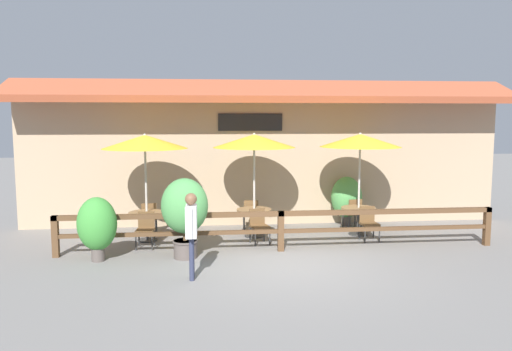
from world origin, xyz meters
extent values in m
plane|color=slate|center=(0.00, 0.00, 0.00)|extent=(60.00, 60.00, 0.00)
cube|color=tan|center=(0.00, 4.20, 1.80)|extent=(14.00, 0.40, 3.60)
cube|color=#B25133|center=(0.00, 3.65, 3.88)|extent=(14.28, 1.48, 0.70)
cube|color=black|center=(-0.45, 3.97, 3.00)|extent=(1.84, 0.04, 0.49)
cube|color=brown|center=(0.00, 1.05, 0.89)|extent=(10.40, 0.14, 0.11)
cube|color=brown|center=(0.00, 1.05, 0.47)|extent=(10.40, 0.10, 0.09)
cube|color=brown|center=(-5.13, 1.05, 0.47)|extent=(0.14, 0.14, 0.95)
cube|color=brown|center=(0.00, 1.05, 0.47)|extent=(0.14, 0.14, 0.95)
cube|color=brown|center=(5.13, 1.05, 0.47)|extent=(0.14, 0.14, 0.95)
cylinder|color=#B7B2A8|center=(-3.25, 2.38, 1.21)|extent=(0.06, 0.06, 2.41)
cone|color=yellow|center=(-3.25, 2.38, 2.53)|extent=(2.14, 2.14, 0.34)
sphere|color=#B2ADA3|center=(-3.25, 2.38, 2.70)|extent=(0.07, 0.07, 0.07)
cylinder|color=olive|center=(-3.25, 2.38, 0.71)|extent=(0.92, 0.92, 0.05)
cylinder|color=#333333|center=(-3.25, 2.38, 0.34)|extent=(0.07, 0.07, 0.69)
cylinder|color=#333333|center=(-3.25, 2.38, 0.01)|extent=(0.50, 0.50, 0.03)
cube|color=brown|center=(-3.21, 1.61, 0.44)|extent=(0.45, 0.45, 0.05)
cube|color=brown|center=(-3.20, 1.80, 0.67)|extent=(0.40, 0.06, 0.40)
cylinder|color=#2D2D2D|center=(-3.41, 1.43, 0.21)|extent=(0.04, 0.04, 0.42)
cylinder|color=#2D2D2D|center=(-3.03, 1.41, 0.21)|extent=(0.04, 0.04, 0.42)
cylinder|color=#2D2D2D|center=(-3.38, 1.81, 0.21)|extent=(0.04, 0.04, 0.42)
cylinder|color=#2D2D2D|center=(-3.01, 1.79, 0.21)|extent=(0.04, 0.04, 0.42)
cube|color=brown|center=(-3.29, 3.16, 0.44)|extent=(0.48, 0.48, 0.05)
cube|color=brown|center=(-3.26, 2.97, 0.67)|extent=(0.40, 0.10, 0.40)
cylinder|color=#2D2D2D|center=(-3.13, 3.37, 0.21)|extent=(0.04, 0.04, 0.42)
cylinder|color=#2D2D2D|center=(-3.50, 3.32, 0.21)|extent=(0.04, 0.04, 0.42)
cylinder|color=#2D2D2D|center=(-3.07, 3.00, 0.21)|extent=(0.04, 0.04, 0.42)
cylinder|color=#2D2D2D|center=(-3.45, 2.94, 0.21)|extent=(0.04, 0.04, 0.42)
cylinder|color=#B7B2A8|center=(-0.48, 2.54, 1.21)|extent=(0.06, 0.06, 2.41)
cone|color=yellow|center=(-0.48, 2.54, 2.53)|extent=(2.14, 2.14, 0.34)
sphere|color=#B2ADA3|center=(-0.48, 2.54, 2.70)|extent=(0.07, 0.07, 0.07)
cylinder|color=olive|center=(-0.48, 2.54, 0.71)|extent=(0.92, 0.92, 0.05)
cylinder|color=#333333|center=(-0.48, 2.54, 0.34)|extent=(0.07, 0.07, 0.69)
cylinder|color=#333333|center=(-0.48, 2.54, 0.01)|extent=(0.50, 0.50, 0.03)
cube|color=brown|center=(-0.42, 1.74, 0.44)|extent=(0.51, 0.51, 0.05)
cube|color=brown|center=(-0.47, 1.93, 0.67)|extent=(0.40, 0.13, 0.40)
cylinder|color=#2D2D2D|center=(-0.56, 1.51, 0.21)|extent=(0.04, 0.04, 0.42)
cylinder|color=#2D2D2D|center=(-0.19, 1.61, 0.21)|extent=(0.04, 0.04, 0.42)
cylinder|color=#2D2D2D|center=(-0.65, 1.88, 0.21)|extent=(0.04, 0.04, 0.42)
cylinder|color=#2D2D2D|center=(-0.28, 1.98, 0.21)|extent=(0.04, 0.04, 0.42)
cube|color=brown|center=(-0.50, 3.33, 0.44)|extent=(0.44, 0.44, 0.05)
cube|color=brown|center=(-0.51, 3.14, 0.67)|extent=(0.40, 0.05, 0.40)
cylinder|color=#2D2D2D|center=(-0.30, 3.52, 0.21)|extent=(0.04, 0.04, 0.42)
cylinder|color=#2D2D2D|center=(-0.68, 3.53, 0.21)|extent=(0.04, 0.04, 0.42)
cylinder|color=#2D2D2D|center=(-0.32, 3.14, 0.21)|extent=(0.04, 0.04, 0.42)
cylinder|color=#2D2D2D|center=(-0.70, 3.15, 0.21)|extent=(0.04, 0.04, 0.42)
cylinder|color=#B7B2A8|center=(2.33, 2.48, 1.21)|extent=(0.06, 0.06, 2.41)
cone|color=yellow|center=(2.33, 2.48, 2.53)|extent=(2.14, 2.14, 0.34)
sphere|color=#B2ADA3|center=(2.33, 2.48, 2.70)|extent=(0.07, 0.07, 0.07)
cylinder|color=olive|center=(2.33, 2.48, 0.71)|extent=(0.92, 0.92, 0.05)
cylinder|color=#333333|center=(2.33, 2.48, 0.34)|extent=(0.07, 0.07, 0.69)
cylinder|color=#333333|center=(2.33, 2.48, 0.01)|extent=(0.50, 0.50, 0.03)
cube|color=brown|center=(2.39, 1.75, 0.44)|extent=(0.44, 0.44, 0.05)
cube|color=brown|center=(2.38, 1.94, 0.67)|extent=(0.40, 0.06, 0.40)
cylinder|color=#2D2D2D|center=(2.21, 1.55, 0.21)|extent=(0.04, 0.04, 0.42)
cylinder|color=#2D2D2D|center=(2.59, 1.57, 0.21)|extent=(0.04, 0.04, 0.42)
cylinder|color=#2D2D2D|center=(2.19, 1.93, 0.21)|extent=(0.04, 0.04, 0.42)
cylinder|color=#2D2D2D|center=(2.57, 1.95, 0.21)|extent=(0.04, 0.04, 0.42)
cube|color=brown|center=(2.37, 3.20, 0.44)|extent=(0.48, 0.48, 0.05)
cube|color=brown|center=(2.41, 3.01, 0.67)|extent=(0.40, 0.10, 0.40)
cylinder|color=#2D2D2D|center=(2.53, 3.42, 0.21)|extent=(0.04, 0.04, 0.42)
cylinder|color=#2D2D2D|center=(2.15, 3.35, 0.21)|extent=(0.04, 0.04, 0.42)
cylinder|color=#2D2D2D|center=(2.59, 3.04, 0.21)|extent=(0.04, 0.04, 0.42)
cylinder|color=#2D2D2D|center=(2.22, 2.98, 0.21)|extent=(0.04, 0.04, 0.42)
cylinder|color=#564C47|center=(-4.12, 0.65, 0.17)|extent=(0.28, 0.28, 0.33)
cylinder|color=#564C47|center=(-4.12, 0.65, 0.31)|extent=(0.31, 0.31, 0.04)
ellipsoid|color=#3D8E38|center=(-4.12, 0.65, 0.83)|extent=(0.86, 0.77, 1.18)
cylinder|color=#564C47|center=(-2.22, 0.70, 0.20)|extent=(0.52, 0.52, 0.40)
cylinder|color=#564C47|center=(-2.22, 0.70, 0.38)|extent=(0.56, 0.56, 0.04)
cylinder|color=brown|center=(-2.22, 0.70, 0.59)|extent=(0.09, 0.09, 0.37)
ellipsoid|color=#4C934C|center=(-2.22, 0.70, 1.19)|extent=(1.04, 0.94, 1.24)
cylinder|color=#564C47|center=(2.30, 3.55, 0.17)|extent=(0.29, 0.29, 0.33)
cylinder|color=#564C47|center=(2.30, 3.55, 0.31)|extent=(0.31, 0.31, 0.04)
ellipsoid|color=#4C934C|center=(2.30, 3.55, 0.84)|extent=(0.89, 0.80, 1.20)
cylinder|color=#2D334C|center=(-2.04, -0.73, 0.43)|extent=(0.09, 0.09, 0.85)
cylinder|color=#2D334C|center=(-2.04, -0.90, 0.43)|extent=(0.09, 0.09, 0.85)
cube|color=silver|center=(-2.04, -0.82, 1.16)|extent=(0.22, 0.47, 0.60)
cylinder|color=silver|center=(-2.03, -0.56, 1.16)|extent=(0.07, 0.07, 0.57)
cylinder|color=silver|center=(-2.04, -1.08, 1.16)|extent=(0.07, 0.07, 0.57)
sphere|color=brown|center=(-2.04, -0.82, 1.59)|extent=(0.23, 0.23, 0.23)
camera|label=1|loc=(-1.77, -10.33, 3.15)|focal=35.00mm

